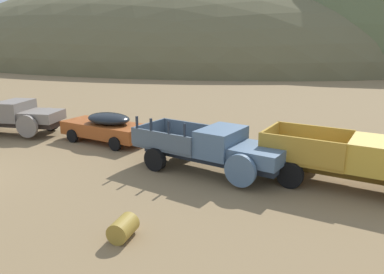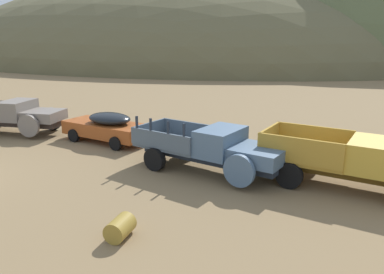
% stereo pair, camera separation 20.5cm
% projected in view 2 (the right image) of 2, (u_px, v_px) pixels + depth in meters
% --- Properties ---
extents(hill_center, '(99.99, 56.28, 32.07)m').
position_uv_depth(hill_center, '(164.00, 63.00, 76.24)').
color(hill_center, brown).
rests_on(hill_center, ground).
extents(hill_distant, '(77.42, 69.79, 52.29)m').
position_uv_depth(hill_distant, '(345.00, 62.00, 80.16)').
color(hill_distant, '#56603D').
rests_on(hill_distant, ground).
extents(truck_primer_gray, '(6.49, 3.25, 2.16)m').
position_uv_depth(truck_primer_gray, '(16.00, 116.00, 21.08)').
color(truck_primer_gray, '#3D322D').
rests_on(truck_primer_gray, ground).
extents(car_oxide_orange, '(5.18, 2.61, 1.57)m').
position_uv_depth(car_oxide_orange, '(104.00, 126.00, 19.52)').
color(car_oxide_orange, '#A34C1E').
rests_on(car_oxide_orange, ground).
extents(truck_chalk_blue, '(6.58, 3.53, 2.16)m').
position_uv_depth(truck_chalk_blue, '(218.00, 149.00, 14.85)').
color(truck_chalk_blue, '#262D39').
rests_on(truck_chalk_blue, ground).
extents(truck_faded_yellow, '(6.62, 3.23, 1.91)m').
position_uv_depth(truck_faded_yellow, '(364.00, 163.00, 13.21)').
color(truck_faded_yellow, brown).
rests_on(truck_faded_yellow, ground).
extents(oil_drum_tipped, '(0.64, 0.87, 0.60)m').
position_uv_depth(oil_drum_tipped, '(120.00, 228.00, 10.23)').
color(oil_drum_tipped, olive).
rests_on(oil_drum_tipped, ground).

